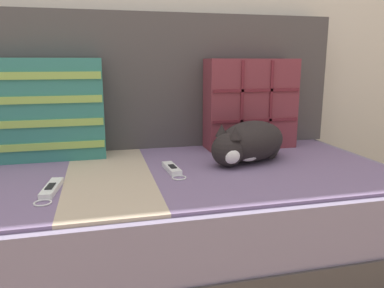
{
  "coord_description": "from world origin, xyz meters",
  "views": [
    {
      "loc": [
        -0.02,
        -1.2,
        0.76
      ],
      "look_at": [
        0.28,
        0.01,
        0.49
      ],
      "focal_mm": 35.0,
      "sensor_mm": 36.0,
      "label": 1
    }
  ],
  "objects_px": {
    "game_remote_near": "(172,169)",
    "couch": "(111,224)",
    "game_remote_far": "(51,189)",
    "sleeping_cat": "(248,143)",
    "throw_pillow_quilted": "(250,104)",
    "throw_pillow_striped": "(45,110)"
  },
  "relations": [
    {
      "from": "couch",
      "to": "game_remote_far",
      "type": "height_order",
      "value": "game_remote_far"
    },
    {
      "from": "sleeping_cat",
      "to": "game_remote_near",
      "type": "bearing_deg",
      "value": -169.7
    },
    {
      "from": "throw_pillow_striped",
      "to": "couch",
      "type": "bearing_deg",
      "value": -47.67
    },
    {
      "from": "game_remote_near",
      "to": "game_remote_far",
      "type": "distance_m",
      "value": 0.4
    },
    {
      "from": "throw_pillow_quilted",
      "to": "throw_pillow_striped",
      "type": "relative_size",
      "value": 0.91
    },
    {
      "from": "couch",
      "to": "sleeping_cat",
      "type": "height_order",
      "value": "sleeping_cat"
    },
    {
      "from": "sleeping_cat",
      "to": "game_remote_near",
      "type": "xyz_separation_m",
      "value": [
        -0.3,
        -0.05,
        -0.07
      ]
    },
    {
      "from": "game_remote_far",
      "to": "sleeping_cat",
      "type": "bearing_deg",
      "value": 14.22
    },
    {
      "from": "throw_pillow_quilted",
      "to": "game_remote_near",
      "type": "bearing_deg",
      "value": -144.02
    },
    {
      "from": "sleeping_cat",
      "to": "game_remote_far",
      "type": "bearing_deg",
      "value": -165.78
    },
    {
      "from": "game_remote_far",
      "to": "game_remote_near",
      "type": "bearing_deg",
      "value": 17.18
    },
    {
      "from": "game_remote_far",
      "to": "couch",
      "type": "bearing_deg",
      "value": 45.65
    },
    {
      "from": "throw_pillow_quilted",
      "to": "throw_pillow_striped",
      "type": "distance_m",
      "value": 0.85
    },
    {
      "from": "game_remote_near",
      "to": "couch",
      "type": "bearing_deg",
      "value": 165.89
    },
    {
      "from": "throw_pillow_quilted",
      "to": "game_remote_far",
      "type": "height_order",
      "value": "throw_pillow_quilted"
    },
    {
      "from": "throw_pillow_striped",
      "to": "game_remote_near",
      "type": "bearing_deg",
      "value": -34.19
    },
    {
      "from": "throw_pillow_quilted",
      "to": "sleeping_cat",
      "type": "distance_m",
      "value": 0.29
    },
    {
      "from": "game_remote_near",
      "to": "sleeping_cat",
      "type": "bearing_deg",
      "value": 10.3
    },
    {
      "from": "couch",
      "to": "throw_pillow_striped",
      "type": "relative_size",
      "value": 4.82
    },
    {
      "from": "game_remote_near",
      "to": "game_remote_far",
      "type": "bearing_deg",
      "value": -162.82
    },
    {
      "from": "throw_pillow_quilted",
      "to": "game_remote_near",
      "type": "xyz_separation_m",
      "value": [
        -0.41,
        -0.3,
        -0.19
      ]
    },
    {
      "from": "couch",
      "to": "game_remote_far",
      "type": "relative_size",
      "value": 10.06
    }
  ]
}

